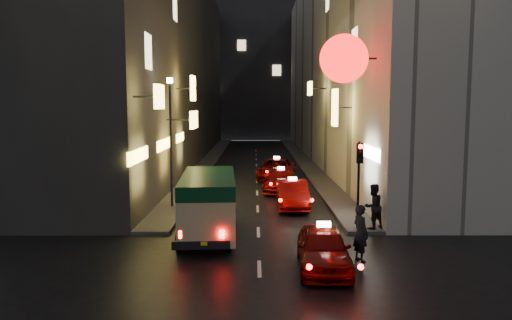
{
  "coord_description": "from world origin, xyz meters",
  "views": [
    {
      "loc": [
        -0.15,
        -11.07,
        5.09
      ],
      "look_at": [
        -0.08,
        13.0,
        2.42
      ],
      "focal_mm": 35.0,
      "sensor_mm": 36.0,
      "label": 1
    }
  ],
  "objects_px": {
    "minibus": "(208,198)",
    "pedestrian_crossing": "(361,229)",
    "traffic_light": "(359,166)",
    "taxi_near": "(323,245)",
    "lamp_post": "(171,133)"
  },
  "relations": [
    {
      "from": "minibus",
      "to": "lamp_post",
      "type": "relative_size",
      "value": 0.92
    },
    {
      "from": "pedestrian_crossing",
      "to": "lamp_post",
      "type": "relative_size",
      "value": 0.34
    },
    {
      "from": "minibus",
      "to": "traffic_light",
      "type": "bearing_deg",
      "value": 7.19
    },
    {
      "from": "minibus",
      "to": "pedestrian_crossing",
      "type": "height_order",
      "value": "minibus"
    },
    {
      "from": "taxi_near",
      "to": "traffic_light",
      "type": "relative_size",
      "value": 1.42
    },
    {
      "from": "pedestrian_crossing",
      "to": "lamp_post",
      "type": "distance_m",
      "value": 11.45
    },
    {
      "from": "taxi_near",
      "to": "traffic_light",
      "type": "xyz_separation_m",
      "value": [
        2.01,
        4.47,
        1.91
      ]
    },
    {
      "from": "minibus",
      "to": "pedestrian_crossing",
      "type": "bearing_deg",
      "value": -29.58
    },
    {
      "from": "pedestrian_crossing",
      "to": "traffic_light",
      "type": "xyz_separation_m",
      "value": [
        0.7,
        3.71,
        1.62
      ]
    },
    {
      "from": "minibus",
      "to": "traffic_light",
      "type": "height_order",
      "value": "traffic_light"
    },
    {
      "from": "taxi_near",
      "to": "traffic_light",
      "type": "bearing_deg",
      "value": 65.81
    },
    {
      "from": "taxi_near",
      "to": "lamp_post",
      "type": "height_order",
      "value": "lamp_post"
    },
    {
      "from": "minibus",
      "to": "pedestrian_crossing",
      "type": "xyz_separation_m",
      "value": [
        5.22,
        -2.96,
        -0.47
      ]
    },
    {
      "from": "pedestrian_crossing",
      "to": "taxi_near",
      "type": "bearing_deg",
      "value": 97.37
    },
    {
      "from": "taxi_near",
      "to": "traffic_light",
      "type": "distance_m",
      "value": 5.26
    }
  ]
}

